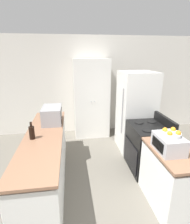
{
  "coord_description": "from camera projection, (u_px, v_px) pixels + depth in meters",
  "views": [
    {
      "loc": [
        -0.46,
        -1.34,
        2.11
      ],
      "look_at": [
        0.0,
        1.86,
        1.05
      ],
      "focal_mm": 28.0,
      "sensor_mm": 36.0,
      "label": 1
    }
  ],
  "objects": [
    {
      "name": "wall_back",
      "position": [
        87.0,
        86.0,
        4.79
      ],
      "size": [
        7.0,
        0.06,
        2.6
      ],
      "color": "silver",
      "rests_on": "ground_plane"
    },
    {
      "name": "counter_left",
      "position": [
        46.0,
        160.0,
        2.94
      ],
      "size": [
        0.6,
        2.4,
        0.88
      ],
      "color": "silver",
      "rests_on": "ground_plane"
    },
    {
      "name": "counter_right",
      "position": [
        171.0,
        179.0,
        2.49
      ],
      "size": [
        0.6,
        0.91,
        0.88
      ],
      "color": "silver",
      "rests_on": "ground_plane"
    },
    {
      "name": "pantry_cabinet",
      "position": [
        91.0,
        99.0,
        4.58
      ],
      "size": [
        0.9,
        0.57,
        2.03
      ],
      "color": "white",
      "rests_on": "ground_plane"
    },
    {
      "name": "stove",
      "position": [
        147.0,
        147.0,
        3.3
      ],
      "size": [
        0.66,
        0.78,
        1.04
      ],
      "color": "black",
      "rests_on": "ground_plane"
    },
    {
      "name": "refrigerator",
      "position": [
        136.0,
        112.0,
        3.93
      ],
      "size": [
        0.75,
        0.77,
        1.78
      ],
      "color": "white",
      "rests_on": "ground_plane"
    },
    {
      "name": "microwave",
      "position": [
        52.0,
        115.0,
        3.28
      ],
      "size": [
        0.35,
        0.53,
        0.31
      ],
      "color": "#939399",
      "rests_on": "counter_left"
    },
    {
      "name": "wine_bottle",
      "position": [
        32.0,
        132.0,
        2.65
      ],
      "size": [
        0.08,
        0.08,
        0.27
      ],
      "color": "black",
      "rests_on": "counter_left"
    },
    {
      "name": "toaster_oven",
      "position": [
        169.0,
        144.0,
        2.3
      ],
      "size": [
        0.31,
        0.41,
        0.22
      ],
      "color": "#B2B2B7",
      "rests_on": "counter_right"
    },
    {
      "name": "fruit_bowl",
      "position": [
        171.0,
        133.0,
        2.26
      ],
      "size": [
        0.25,
        0.25,
        0.1
      ],
      "color": "silver",
      "rests_on": "toaster_oven"
    }
  ]
}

